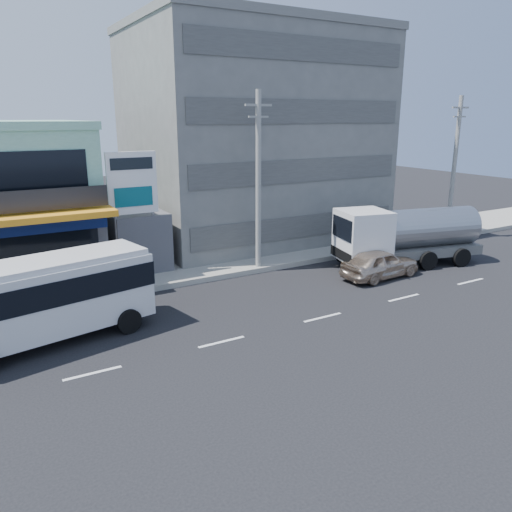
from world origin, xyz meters
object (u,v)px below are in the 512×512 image
at_px(utility_pole_far, 454,167).
at_px(satellite_dish, 134,210).
at_px(billboard, 133,190).
at_px(sedan, 380,263).
at_px(concrete_building, 253,140).
at_px(minibus, 46,294).
at_px(utility_pole_near, 258,182).
at_px(tanker_truck, 403,235).

bearing_deg(utility_pole_far, satellite_dish, 170.71).
xyz_separation_m(billboard, utility_pole_far, (22.50, -1.80, 0.22)).
relative_size(utility_pole_far, sedan, 2.11).
relative_size(concrete_building, minibus, 1.90).
relative_size(concrete_building, utility_pole_far, 1.60).
relative_size(concrete_building, billboard, 2.32).
xyz_separation_m(concrete_building, utility_pole_near, (-4.00, -7.60, -1.85)).
relative_size(sedan, tanker_truck, 0.52).
bearing_deg(satellite_dish, concrete_building, 21.80).
height_order(concrete_building, tanker_truck, concrete_building).
bearing_deg(concrete_building, minibus, -143.79).
distance_m(concrete_building, utility_pole_far, 14.32).
height_order(utility_pole_near, utility_pole_far, same).
height_order(concrete_building, minibus, concrete_building).
relative_size(concrete_building, utility_pole_near, 1.60).
height_order(utility_pole_near, minibus, utility_pole_near).
bearing_deg(utility_pole_near, billboard, 164.52).
distance_m(sedan, tanker_truck, 3.23).
xyz_separation_m(concrete_building, sedan, (1.22, -11.99, -6.19)).
bearing_deg(utility_pole_far, billboard, 175.43).
distance_m(billboard, sedan, 13.88).
relative_size(satellite_dish, minibus, 0.18).
xyz_separation_m(sedan, tanker_truck, (2.83, 1.13, 1.06)).
distance_m(satellite_dish, sedan, 14.05).
distance_m(satellite_dish, tanker_truck, 15.73).
xyz_separation_m(concrete_building, utility_pole_far, (12.00, -7.60, -1.85)).
relative_size(satellite_dish, tanker_truck, 0.16).
distance_m(concrete_building, satellite_dish, 11.30).
xyz_separation_m(billboard, utility_pole_near, (6.50, -1.80, 0.22)).
distance_m(utility_pole_far, tanker_truck, 9.19).
xyz_separation_m(satellite_dish, minibus, (-5.83, -7.59, -1.56)).
bearing_deg(billboard, minibus, -132.65).
bearing_deg(tanker_truck, satellite_dish, 153.99).
height_order(satellite_dish, billboard, billboard).
xyz_separation_m(utility_pole_far, minibus, (-27.83, -3.99, -3.14)).
distance_m(utility_pole_far, minibus, 28.29).
bearing_deg(minibus, utility_pole_far, 8.16).
relative_size(billboard, sedan, 1.46).
bearing_deg(minibus, sedan, -1.34).
bearing_deg(concrete_building, utility_pole_far, -32.35).
relative_size(utility_pole_far, tanker_truck, 1.09).
distance_m(utility_pole_near, utility_pole_far, 16.00).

